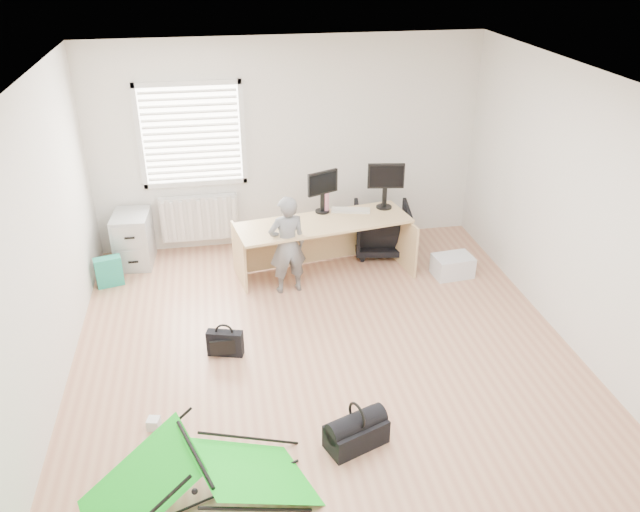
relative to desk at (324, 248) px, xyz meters
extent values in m
plane|color=tan|center=(-0.28, -1.71, -0.36)|extent=(5.50, 5.50, 0.00)
cube|color=silver|center=(-0.28, 1.04, 0.99)|extent=(5.00, 0.02, 2.70)
cube|color=silver|center=(-1.48, 1.00, 1.19)|extent=(1.20, 0.06, 1.20)
cube|color=silver|center=(-1.48, 0.96, 0.09)|extent=(1.00, 0.12, 0.60)
cube|color=tan|center=(0.00, 0.00, 0.00)|extent=(2.17, 1.00, 0.71)
cube|color=#B1B4B6|center=(-2.31, 0.70, -0.02)|extent=(0.48, 0.61, 0.68)
cube|color=black|center=(0.03, 0.29, 0.55)|extent=(0.41, 0.24, 0.39)
cube|color=black|center=(0.82, 0.28, 0.57)|extent=(0.46, 0.16, 0.43)
cube|color=beige|center=(0.39, 0.25, 0.37)|extent=(0.50, 0.27, 0.02)
cylinder|color=#AE6176|center=(0.09, 0.30, 0.48)|extent=(0.08, 0.08, 0.25)
imported|color=black|center=(0.86, 0.47, -0.03)|extent=(0.81, 0.82, 0.65)
imported|color=slate|center=(-0.48, -0.32, 0.24)|extent=(0.47, 0.35, 1.20)
cube|color=silver|center=(1.56, -0.31, -0.22)|extent=(0.50, 0.37, 0.26)
cube|color=#209579|center=(-2.57, 0.17, -0.17)|extent=(0.33, 0.21, 0.37)
cube|color=black|center=(-1.27, -1.46, -0.22)|extent=(0.37, 0.20, 0.27)
cube|color=silver|center=(-1.92, -2.41, -0.30)|extent=(0.12, 0.12, 0.10)
cube|color=black|center=(-0.26, -2.90, -0.24)|extent=(0.57, 0.42, 0.22)
camera|label=1|loc=(-1.23, -6.65, 3.45)|focal=35.00mm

